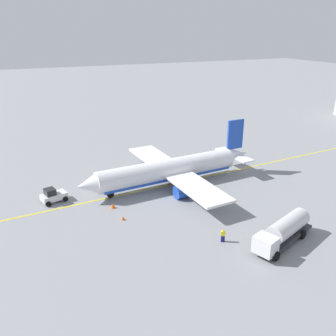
% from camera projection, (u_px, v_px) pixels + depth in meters
% --- Properties ---
extents(ground_plane, '(400.00, 400.00, 0.00)m').
position_uv_depth(ground_plane, '(168.00, 185.00, 58.43)').
color(ground_plane, gray).
extents(airplane, '(31.36, 27.44, 9.46)m').
position_uv_depth(airplane, '(171.00, 170.00, 57.71)').
color(airplane, white).
rests_on(airplane, ground).
extents(fuel_tanker, '(10.36, 5.83, 3.15)m').
position_uv_depth(fuel_tanker, '(283.00, 231.00, 41.94)').
color(fuel_tanker, '#2D2D33').
rests_on(fuel_tanker, ground).
extents(pushback_tug, '(4.00, 3.11, 2.20)m').
position_uv_depth(pushback_tug, '(53.00, 196.00, 52.40)').
color(pushback_tug, silver).
rests_on(pushback_tug, ground).
extents(refueling_worker, '(0.63, 0.56, 1.71)m').
position_uv_depth(refueling_worker, '(223.00, 236.00, 42.64)').
color(refueling_worker, navy).
rests_on(refueling_worker, ground).
extents(safety_cone_nose, '(0.67, 0.67, 0.74)m').
position_uv_depth(safety_cone_nose, '(113.00, 206.00, 50.80)').
color(safety_cone_nose, '#F2590F').
rests_on(safety_cone_nose, ground).
extents(safety_cone_wingtip, '(0.50, 0.50, 0.56)m').
position_uv_depth(safety_cone_wingtip, '(123.00, 218.00, 47.68)').
color(safety_cone_wingtip, '#F2590F').
rests_on(safety_cone_wingtip, ground).
extents(taxi_line_marking, '(83.70, 6.00, 0.01)m').
position_uv_depth(taxi_line_marking, '(168.00, 185.00, 58.43)').
color(taxi_line_marking, yellow).
rests_on(taxi_line_marking, ground).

